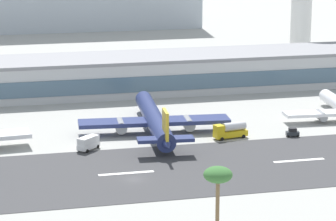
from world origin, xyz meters
name	(u,v)px	position (x,y,z in m)	size (l,w,h in m)	color
ground_plane	(134,180)	(0.00, 0.00, 0.00)	(1400.00, 1400.00, 0.00)	#9E9E99
runway_strip	(130,173)	(0.00, 4.30, 0.04)	(800.00, 36.57, 0.08)	#38383A
runway_centreline_dash_4	(126,173)	(-0.83, 4.30, 0.09)	(12.00, 1.20, 0.01)	white
runway_centreline_dash_5	(299,160)	(38.51, 4.30, 0.09)	(12.00, 1.20, 0.01)	white
terminal_building	(121,74)	(12.35, 83.21, 5.63)	(209.04, 23.16, 11.26)	#B7BABC
airliner_gold_tail_gate_1	(155,121)	(11.90, 33.50, 3.40)	(38.48, 51.09, 10.67)	navy
service_fuel_truck_0	(230,130)	(29.15, 25.55, 2.03)	(8.83, 4.11, 3.95)	gold
service_box_truck_1	(88,143)	(-6.22, 23.58, 1.79)	(5.93, 5.95, 3.25)	white
service_baggage_tug_2	(293,133)	(44.62, 23.37, 1.05)	(3.44, 2.36, 2.20)	#2D3338
palm_tree_0	(218,178)	(6.48, -38.27, 12.41)	(4.75, 4.75, 14.26)	brown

